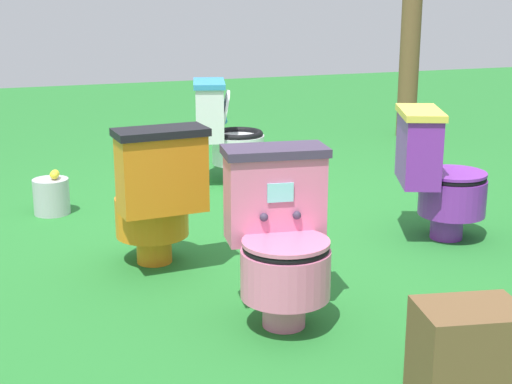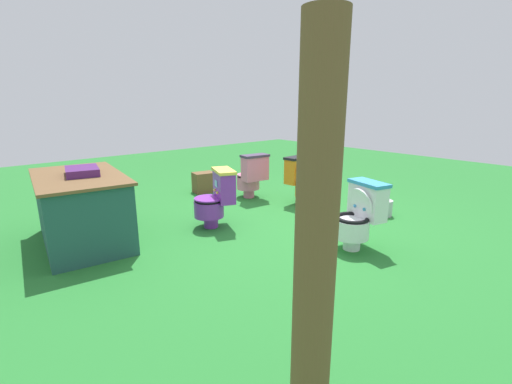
{
  "view_description": "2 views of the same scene",
  "coord_description": "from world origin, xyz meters",
  "px_view_note": "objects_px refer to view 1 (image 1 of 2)",
  "views": [
    {
      "loc": [
        3.88,
        -1.54,
        1.39
      ],
      "look_at": [
        0.31,
        -0.31,
        0.35
      ],
      "focal_mm": 53.73,
      "sensor_mm": 36.0,
      "label": 1
    },
    {
      "loc": [
        -3.2,
        3.17,
        1.56
      ],
      "look_at": [
        0.23,
        0.17,
        0.37
      ],
      "focal_mm": 25.03,
      "sensor_mm": 36.0,
      "label": 2
    }
  ],
  "objects_px": {
    "toilet_purple": "(437,174)",
    "wooden_post": "(411,33)",
    "small_crate": "(468,354)",
    "toilet_white": "(225,131)",
    "toilet_pink": "(281,236)",
    "toilet_orange": "(156,195)",
    "lemon_bucket": "(52,195)"
  },
  "relations": [
    {
      "from": "toilet_white",
      "to": "lemon_bucket",
      "type": "distance_m",
      "value": 1.32
    },
    {
      "from": "wooden_post",
      "to": "lemon_bucket",
      "type": "height_order",
      "value": "wooden_post"
    },
    {
      "from": "toilet_pink",
      "to": "toilet_white",
      "type": "relative_size",
      "value": 1.0
    },
    {
      "from": "toilet_purple",
      "to": "toilet_pink",
      "type": "bearing_deg",
      "value": -37.49
    },
    {
      "from": "toilet_white",
      "to": "toilet_purple",
      "type": "relative_size",
      "value": 1.0
    },
    {
      "from": "toilet_orange",
      "to": "wooden_post",
      "type": "height_order",
      "value": "wooden_post"
    },
    {
      "from": "toilet_purple",
      "to": "wooden_post",
      "type": "relative_size",
      "value": 0.39
    },
    {
      "from": "toilet_pink",
      "to": "small_crate",
      "type": "distance_m",
      "value": 0.93
    },
    {
      "from": "toilet_pink",
      "to": "toilet_white",
      "type": "bearing_deg",
      "value": -93.99
    },
    {
      "from": "small_crate",
      "to": "toilet_white",
      "type": "bearing_deg",
      "value": 178.55
    },
    {
      "from": "toilet_pink",
      "to": "wooden_post",
      "type": "xyz_separation_m",
      "value": [
        -3.38,
        2.53,
        0.57
      ]
    },
    {
      "from": "toilet_purple",
      "to": "lemon_bucket",
      "type": "relative_size",
      "value": 2.63
    },
    {
      "from": "toilet_white",
      "to": "small_crate",
      "type": "bearing_deg",
      "value": 13.06
    },
    {
      "from": "small_crate",
      "to": "toilet_purple",
      "type": "bearing_deg",
      "value": 151.83
    },
    {
      "from": "toilet_orange",
      "to": "small_crate",
      "type": "bearing_deg",
      "value": -70.53
    },
    {
      "from": "toilet_pink",
      "to": "wooden_post",
      "type": "relative_size",
      "value": 0.39
    },
    {
      "from": "toilet_pink",
      "to": "toilet_purple",
      "type": "bearing_deg",
      "value": -141.92
    },
    {
      "from": "toilet_white",
      "to": "small_crate",
      "type": "relative_size",
      "value": 2.08
    },
    {
      "from": "wooden_post",
      "to": "toilet_orange",
      "type": "bearing_deg",
      "value": -47.99
    },
    {
      "from": "toilet_purple",
      "to": "small_crate",
      "type": "height_order",
      "value": "toilet_purple"
    },
    {
      "from": "toilet_pink",
      "to": "toilet_orange",
      "type": "bearing_deg",
      "value": -58.12
    },
    {
      "from": "toilet_white",
      "to": "wooden_post",
      "type": "distance_m",
      "value": 2.43
    },
    {
      "from": "toilet_purple",
      "to": "wooden_post",
      "type": "distance_m",
      "value": 3.04
    },
    {
      "from": "small_crate",
      "to": "wooden_post",
      "type": "bearing_deg",
      "value": 152.77
    },
    {
      "from": "wooden_post",
      "to": "lemon_bucket",
      "type": "xyz_separation_m",
      "value": [
        1.49,
        -3.32,
        -0.82
      ]
    },
    {
      "from": "toilet_purple",
      "to": "small_crate",
      "type": "bearing_deg",
      "value": -6.71
    },
    {
      "from": "toilet_purple",
      "to": "wooden_post",
      "type": "height_order",
      "value": "wooden_post"
    },
    {
      "from": "toilet_purple",
      "to": "wooden_post",
      "type": "bearing_deg",
      "value": 174.78
    },
    {
      "from": "toilet_pink",
      "to": "small_crate",
      "type": "height_order",
      "value": "toilet_pink"
    },
    {
      "from": "toilet_white",
      "to": "wooden_post",
      "type": "height_order",
      "value": "wooden_post"
    },
    {
      "from": "toilet_orange",
      "to": "lemon_bucket",
      "type": "relative_size",
      "value": 2.63
    },
    {
      "from": "toilet_white",
      "to": "toilet_purple",
      "type": "bearing_deg",
      "value": 40.19
    }
  ]
}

